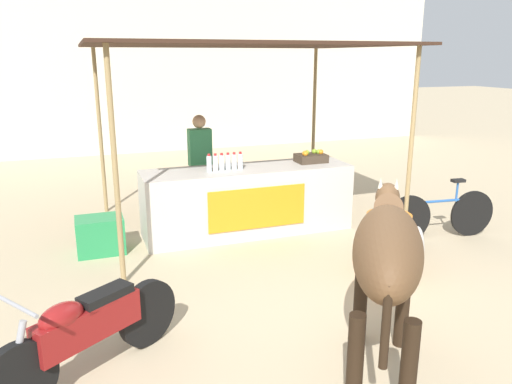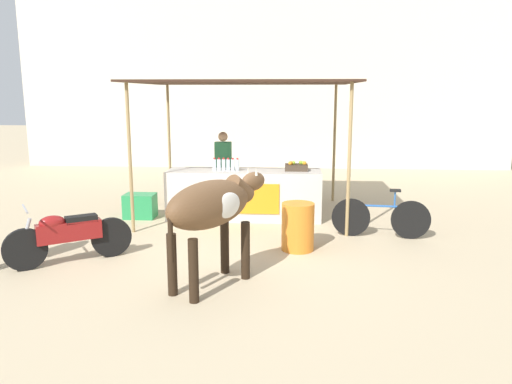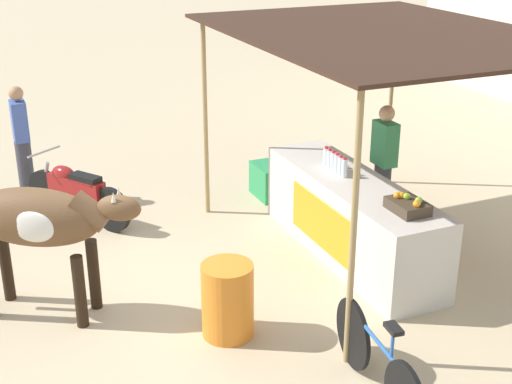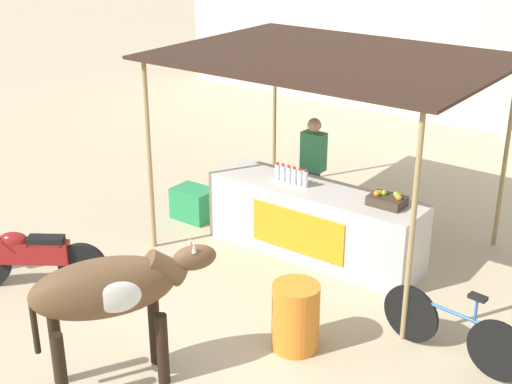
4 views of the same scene
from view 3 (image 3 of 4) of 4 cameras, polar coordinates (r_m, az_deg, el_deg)
ground_plane at (r=7.97m, az=-6.44°, el=-7.80°), size 60.00×60.00×0.00m
stall_counter at (r=8.56m, az=7.59°, el=-2.06°), size 3.00×0.82×0.96m
stall_awning at (r=8.11m, az=10.22°, el=11.84°), size 4.20×3.20×2.67m
water_bottle_row at (r=8.59m, az=6.33°, el=2.38°), size 0.52×0.07×0.25m
fruit_crate at (r=7.59m, az=12.04°, el=-1.03°), size 0.44×0.32×0.18m
vendor_behind_counter at (r=9.20m, az=10.14°, el=2.00°), size 0.34×0.22×1.65m
cooler_box at (r=10.30m, az=1.20°, el=0.93°), size 0.60×0.44×0.48m
water_barrel at (r=7.00m, az=-2.29°, el=-8.63°), size 0.51×0.51×0.76m
cow at (r=7.35m, az=-16.87°, el=-2.31°), size 1.31×1.72×1.44m
motorcycle_parked at (r=9.71m, az=-14.23°, el=0.09°), size 1.53×1.08×0.90m
bicycle_leaning at (r=6.26m, az=9.72°, el=-13.40°), size 1.65×0.23×0.85m
passerby_on_street at (r=10.53m, az=-18.20°, el=3.80°), size 0.34×0.22×1.65m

